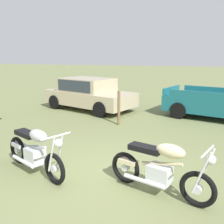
% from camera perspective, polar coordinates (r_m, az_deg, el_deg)
% --- Properties ---
extents(ground_plane, '(120.00, 120.00, 0.00)m').
position_cam_1_polar(ground_plane, '(5.46, -2.74, -13.76)').
color(ground_plane, olive).
extents(motorcycle_silver, '(1.93, 1.08, 1.02)m').
position_cam_1_polar(motorcycle_silver, '(5.55, -17.02, -8.35)').
color(motorcycle_silver, black).
rests_on(motorcycle_silver, ground).
extents(motorcycle_cream, '(1.95, 0.87, 1.02)m').
position_cam_1_polar(motorcycle_cream, '(4.62, 10.72, -12.36)').
color(motorcycle_cream, black).
rests_on(motorcycle_cream, ground).
extents(car_beige, '(4.53, 3.04, 1.43)m').
position_cam_1_polar(car_beige, '(11.65, -5.35, 4.46)').
color(car_beige, '#BCAD8C').
rests_on(car_beige, ground).
extents(fence_post_wooden, '(0.10, 0.10, 1.22)m').
position_cam_1_polar(fence_post_wooden, '(8.96, 1.55, 0.86)').
color(fence_post_wooden, brown).
rests_on(fence_post_wooden, ground).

